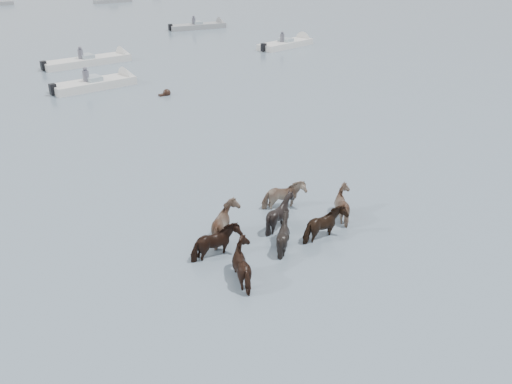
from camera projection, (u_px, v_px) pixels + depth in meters
ground at (331, 231)px, 15.25m from camera, size 400.00×400.00×0.00m
pony_herd at (276, 227)px, 14.77m from camera, size 5.80×3.48×1.27m
swimming_pony at (166, 93)px, 28.91m from camera, size 0.72×0.44×0.44m
motorboat_b at (106, 82)px, 30.66m from camera, size 5.48×1.65×1.92m
motorboat_c at (98, 60)px, 36.60m from camera, size 6.74×1.63×1.92m
motorboat_d at (292, 43)px, 42.71m from camera, size 6.12×2.34×1.92m
motorboat_e at (205, 26)px, 51.65m from camera, size 6.40×2.76×1.92m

